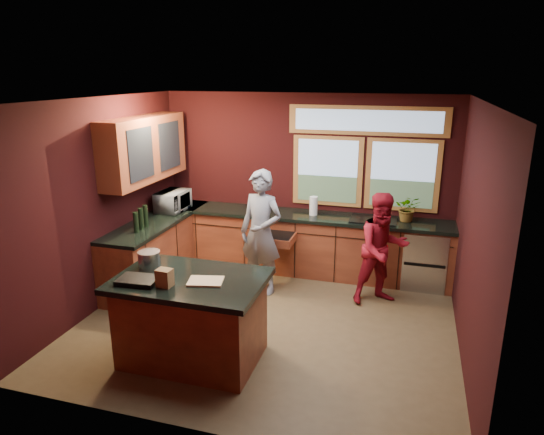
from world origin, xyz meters
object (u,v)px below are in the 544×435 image
at_px(person_grey, 261,233).
at_px(cutting_board, 206,281).
at_px(stock_pot, 149,259).
at_px(person_red, 382,249).
at_px(island, 192,318).

height_order(person_grey, cutting_board, person_grey).
height_order(cutting_board, stock_pot, stock_pot).
bearing_deg(person_red, person_grey, 153.94).
height_order(island, stock_pot, stock_pot).
relative_size(person_red, cutting_board, 4.32).
distance_m(island, person_grey, 1.88).
xyz_separation_m(person_grey, stock_pot, (-0.75, -1.67, 0.16)).
relative_size(person_grey, cutting_board, 4.98).
height_order(person_red, cutting_board, person_red).
distance_m(person_red, stock_pot, 3.00).
xyz_separation_m(person_red, cutting_board, (-1.63, -2.00, 0.20)).
height_order(island, person_grey, person_grey).
height_order(person_grey, stock_pot, person_grey).
bearing_deg(person_red, stock_pot, -173.50).
xyz_separation_m(cutting_board, stock_pot, (-0.75, 0.20, 0.08)).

